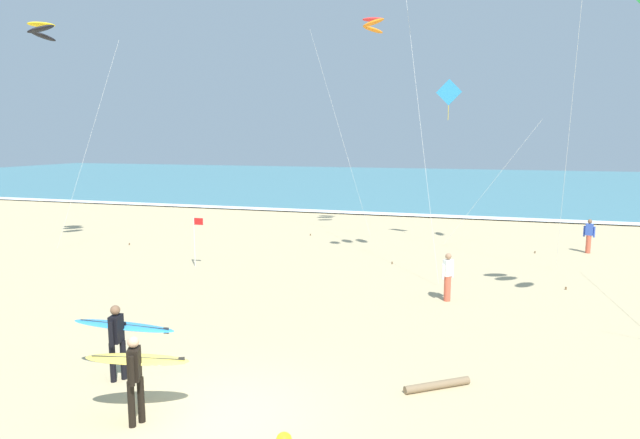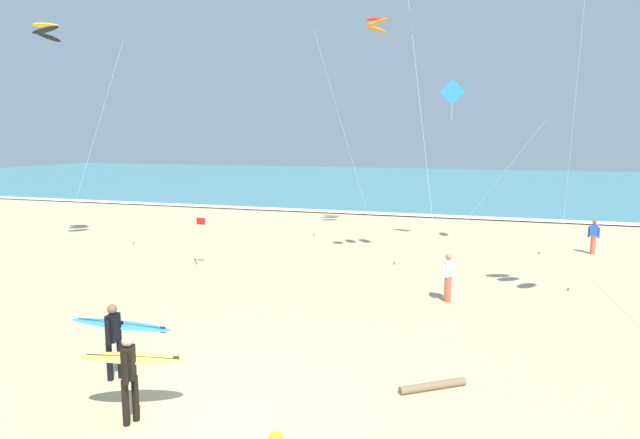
% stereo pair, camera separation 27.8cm
% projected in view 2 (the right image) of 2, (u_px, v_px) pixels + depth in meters
% --- Properties ---
extents(ground_plane, '(160.00, 160.00, 0.00)m').
position_uv_depth(ground_plane, '(215.00, 418.00, 10.46)').
color(ground_plane, tan).
extents(ocean_water, '(160.00, 60.00, 0.08)m').
position_uv_depth(ocean_water, '(456.00, 183.00, 65.41)').
color(ocean_water, teal).
rests_on(ocean_water, ground).
extents(shoreline_foam, '(160.00, 1.38, 0.01)m').
position_uv_depth(shoreline_foam, '(422.00, 215.00, 37.48)').
color(shoreline_foam, white).
rests_on(shoreline_foam, ocean_water).
extents(surfer_lead, '(2.37, 1.08, 1.71)m').
position_uv_depth(surfer_lead, '(117.00, 331.00, 12.16)').
color(surfer_lead, black).
rests_on(surfer_lead, ground).
extents(surfer_trailing, '(1.97, 1.31, 1.71)m').
position_uv_depth(surfer_trailing, '(131.00, 366.00, 10.29)').
color(surfer_trailing, black).
rests_on(surfer_trailing, ground).
extents(kite_arc_golden_near, '(3.74, 3.51, 10.41)m').
position_uv_depth(kite_arc_golden_near, '(47.00, 31.00, 24.81)').
color(kite_arc_golden_near, black).
rests_on(kite_arc_golden_near, ground).
extents(kite_arc_scarlet_low, '(4.01, 2.49, 11.41)m').
position_uv_depth(kite_arc_scarlet_low, '(377.00, 24.00, 28.15)').
color(kite_arc_scarlet_low, orange).
rests_on(kite_arc_scarlet_low, ground).
extents(kite_diamond_cobalt_close, '(4.83, 0.68, 8.06)m').
position_uv_depth(kite_diamond_cobalt_close, '(455.00, 97.00, 26.00)').
color(kite_diamond_cobalt_close, '#2D99DB').
rests_on(kite_diamond_cobalt_close, ground).
extents(bystander_blue_top, '(0.48, 0.26, 1.59)m').
position_uv_depth(bystander_blue_top, '(594.00, 237.00, 25.17)').
color(bystander_blue_top, '#D8593F').
rests_on(bystander_blue_top, ground).
extents(bystander_white_top, '(0.36, 0.40, 1.59)m').
position_uv_depth(bystander_white_top, '(448.00, 277.00, 17.80)').
color(bystander_white_top, '#D8593F').
rests_on(bystander_white_top, ground).
extents(lifeguard_flag, '(0.45, 0.05, 2.10)m').
position_uv_depth(lifeguard_flag, '(198.00, 236.00, 22.71)').
color(lifeguard_flag, silver).
rests_on(lifeguard_flag, ground).
extents(driftwood_log, '(1.33, 1.04, 0.17)m').
position_uv_depth(driftwood_log, '(433.00, 386.00, 11.61)').
color(driftwood_log, '#846B4C').
rests_on(driftwood_log, ground).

